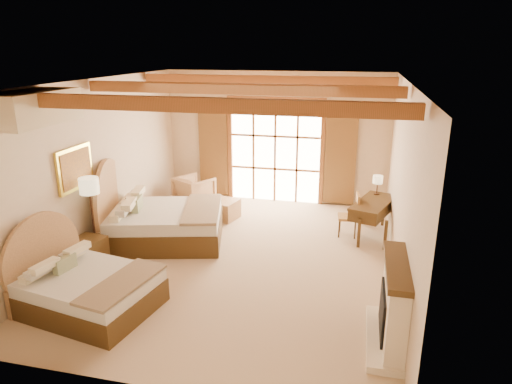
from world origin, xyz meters
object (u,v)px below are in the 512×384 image
(bed_far, at_px, (157,220))
(nightstand, at_px, (89,254))
(bed_near, at_px, (81,286))
(armchair, at_px, (194,191))
(desk, at_px, (372,217))

(bed_far, height_order, nightstand, bed_far)
(bed_near, height_order, bed_far, bed_far)
(bed_far, bearing_deg, nightstand, -126.77)
(armchair, bearing_deg, bed_near, 119.98)
(bed_near, relative_size, desk, 1.37)
(bed_far, xyz_separation_m, nightstand, (-0.60, -1.47, -0.15))
(nightstand, bearing_deg, bed_far, 75.99)
(desk, bearing_deg, armchair, -174.06)
(nightstand, xyz_separation_m, armchair, (0.58, 3.65, 0.07))
(bed_near, distance_m, armchair, 4.77)
(bed_near, bearing_deg, armchair, 100.26)
(desk, bearing_deg, bed_far, -145.07)
(nightstand, xyz_separation_m, desk, (4.81, 2.70, 0.10))
(bed_far, relative_size, desk, 1.74)
(bed_near, bearing_deg, nightstand, 127.98)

